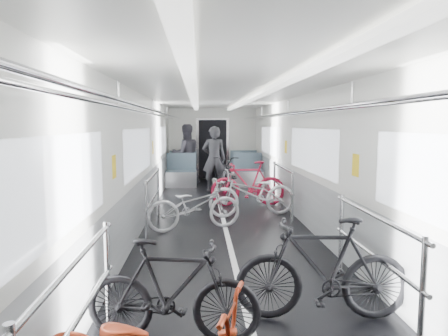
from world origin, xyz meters
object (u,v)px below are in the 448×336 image
Objects in this scene: bike_right_mid at (253,193)px; person_seated at (186,154)px; bike_right_near at (322,269)px; person_standing at (214,159)px; bike_aisle at (228,173)px; bike_left_far at (194,205)px; bike_right_far at (248,184)px; bike_left_mid at (172,291)px.

bike_right_mid is 4.89m from person_seated.
person_standing is (-0.75, 7.45, 0.40)m from bike_right_near.
person_seated reaches higher than bike_aisle.
person_seated is at bearing 138.40° from bike_aisle.
person_standing reaches higher than bike_aisle.
bike_left_far is 5.64m from person_seated.
bike_right_far is at bearing 97.44° from person_seated.
bike_right_mid reaches higher than bike_left_mid.
bike_left_far is 0.98× the size of bike_right_far.
bike_left_mid is 3.64m from bike_left_far.
bike_right_far is at bearing -45.73° from bike_left_far.
bike_left_mid is 9.27m from person_seated.
bike_left_far is 1.52m from bike_right_mid.
person_standing reaches higher than bike_left_far.
bike_left_mid is 0.79× the size of bike_aisle.
bike_right_near is 0.92× the size of person_standing.
bike_left_far is at bearing -91.49° from bike_aisle.
bike_right_near is 7.35m from bike_aisle.
bike_right_far is 3.93m from person_seated.
bike_aisle is at bearing -173.18° from bike_right_near.
bike_left_mid is 7.81m from person_standing.
bike_right_far reaches higher than bike_right_near.
bike_aisle is 0.57m from person_standing.
bike_right_far is (-0.06, 5.33, 0.02)m from bike_right_near.
person_standing reaches higher than bike_right_mid.
bike_aisle is (-0.30, 2.02, -0.01)m from bike_right_far.
bike_left_far is 0.92× the size of bike_right_mid.
bike_aisle reaches higher than bike_right_near.
bike_left_mid is 5.81m from bike_right_far.
person_seated is (-0.19, 9.25, 0.48)m from bike_left_mid.
bike_left_mid is at bearing 85.26° from person_standing.
bike_left_far is 0.93× the size of person_standing.
bike_right_far is (0.03, 1.04, 0.04)m from bike_right_mid.
bike_right_mid is at bearing -6.80° from bike_left_mid.
bike_left_far is at bearing 77.88° from person_seated.
bike_left_mid is 4.79m from bike_right_mid.
bike_right_far is 2.26m from person_standing.
bike_right_mid is 1.06× the size of bike_right_far.
bike_aisle is 1.03× the size of person_seated.
person_seated is at bearing -173.39° from bike_right_mid.
person_standing is 0.97× the size of person_seated.
person_standing is at bearing 103.63° from person_seated.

